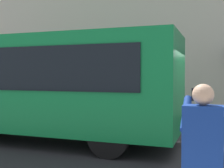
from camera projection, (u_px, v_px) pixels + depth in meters
ground_plane at (185, 149)px, 7.67m from camera, size 60.00×60.00×0.00m
red_bus at (27, 84)px, 8.79m from camera, size 9.05×2.54×3.08m
pedestrian_photographer at (203, 153)px, 3.00m from camera, size 0.53×0.52×1.70m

